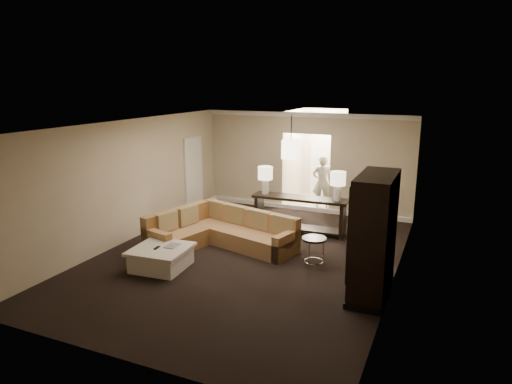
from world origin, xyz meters
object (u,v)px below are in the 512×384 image
at_px(coffee_table, 161,257).
at_px(person, 322,180).
at_px(sectional_sofa, 220,232).
at_px(console_table, 300,211).
at_px(drink_table, 314,246).
at_px(armoire, 373,238).

distance_m(coffee_table, person, 5.81).
bearing_deg(sectional_sofa, console_table, 64.94).
bearing_deg(console_table, person, 89.84).
bearing_deg(coffee_table, sectional_sofa, 73.08).
height_order(console_table, drink_table, console_table).
distance_m(sectional_sofa, drink_table, 2.30).
xyz_separation_m(console_table, armoire, (2.19, -2.69, 0.49)).
bearing_deg(person, coffee_table, 51.66).
relative_size(coffee_table, armoire, 0.54).
bearing_deg(armoire, drink_table, 148.27).
relative_size(sectional_sofa, console_table, 1.36).
height_order(sectional_sofa, armoire, armoire).
bearing_deg(armoire, console_table, 129.13).
bearing_deg(console_table, sectional_sofa, -132.37).
bearing_deg(sectional_sofa, armoire, -2.05).
xyz_separation_m(coffee_table, armoire, (4.03, 0.51, 0.81)).
distance_m(coffee_table, drink_table, 3.06).
bearing_deg(console_table, drink_table, -66.31).
relative_size(console_table, person, 1.35).
relative_size(coffee_table, person, 0.66).
bearing_deg(person, sectional_sofa, 51.36).
bearing_deg(console_table, coffee_table, -122.10).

